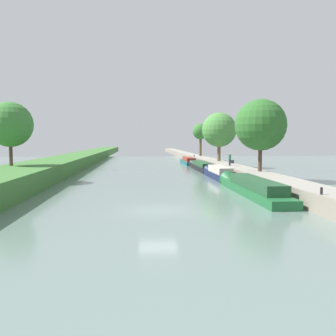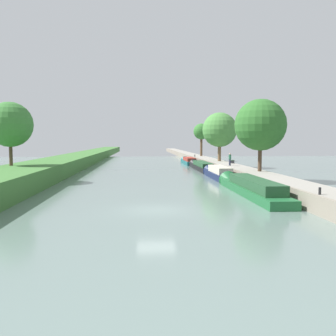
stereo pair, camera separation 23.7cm
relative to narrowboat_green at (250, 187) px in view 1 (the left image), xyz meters
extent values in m
plane|color=slate|center=(-8.15, -6.66, -0.58)|extent=(160.00, 160.00, 0.00)
cube|color=gray|center=(3.14, -6.66, -0.01)|extent=(3.06, 260.00, 1.15)
cube|color=gray|center=(1.49, -6.66, 0.02)|extent=(0.25, 260.00, 1.20)
cube|color=#1E6033|center=(0.00, -0.72, -0.26)|extent=(2.04, 14.41, 0.65)
cube|color=#234C2D|center=(0.00, -1.44, 0.46)|extent=(1.68, 10.09, 0.79)
cone|color=#1E6033|center=(0.00, 7.10, -0.26)|extent=(1.94, 1.23, 1.94)
cube|color=#141E42|center=(0.14, 12.89, -0.23)|extent=(1.92, 9.43, 0.70)
cube|color=beige|center=(0.14, 12.42, 0.49)|extent=(1.57, 6.60, 0.75)
cone|color=#141E42|center=(0.14, 18.18, -0.23)|extent=(1.82, 1.15, 1.82)
cube|color=black|center=(0.20, 25.78, -0.28)|extent=(1.93, 13.89, 0.61)
cube|color=#234C2D|center=(0.20, 25.09, 0.34)|extent=(1.59, 9.72, 0.62)
cone|color=black|center=(0.20, 33.31, -0.28)|extent=(1.84, 1.16, 1.84)
cube|color=#195B60|center=(-0.03, 39.39, -0.25)|extent=(1.93, 10.38, 0.66)
cube|color=maroon|center=(-0.03, 38.87, 0.40)|extent=(1.58, 7.26, 0.63)
cone|color=#195B60|center=(-0.03, 45.16, -0.25)|extent=(1.84, 1.16, 1.84)
cylinder|color=#4C3828|center=(3.71, 8.73, 2.31)|extent=(0.41, 0.41, 3.49)
sphere|color=#2D6628|center=(3.71, 8.73, 5.58)|extent=(5.55, 5.55, 5.55)
cylinder|color=brown|center=(3.54, 28.70, 2.34)|extent=(0.53, 0.53, 3.53)
sphere|color=#47843D|center=(3.54, 28.70, 5.63)|extent=(5.55, 5.55, 5.55)
cylinder|color=brown|center=(3.83, 48.58, 2.73)|extent=(0.51, 0.51, 4.33)
sphere|color=#33702D|center=(3.83, 48.58, 5.84)|extent=(3.41, 3.41, 3.41)
cylinder|color=#4C3828|center=(-22.76, 9.54, 2.77)|extent=(0.35, 0.35, 3.02)
sphere|color=#387533|center=(-22.76, 9.54, 5.58)|extent=(4.71, 4.71, 4.71)
cylinder|color=#282D42|center=(2.69, 18.05, 0.98)|extent=(0.26, 0.26, 0.82)
cylinder|color=#286647|center=(2.69, 18.05, 1.70)|extent=(0.34, 0.34, 0.62)
sphere|color=tan|center=(2.69, 18.05, 2.12)|extent=(0.22, 0.22, 0.22)
cylinder|color=black|center=(1.91, -8.46, 0.80)|extent=(0.16, 0.16, 0.45)
cylinder|color=black|center=(1.91, 44.87, 0.80)|extent=(0.16, 0.16, 0.45)
cube|color=#333338|center=(4.23, 22.50, 0.78)|extent=(0.40, 0.08, 0.41)
cube|color=#333338|center=(4.23, 23.70, 0.78)|extent=(0.40, 0.08, 0.41)
cube|color=#2D4733|center=(4.23, 23.10, 1.01)|extent=(0.44, 1.50, 0.06)
camera|label=1|loc=(-9.34, -30.40, 3.92)|focal=39.60mm
camera|label=2|loc=(-9.10, -30.41, 3.92)|focal=39.60mm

